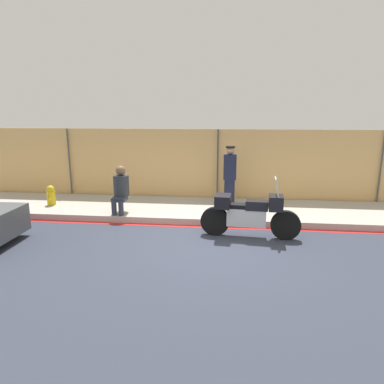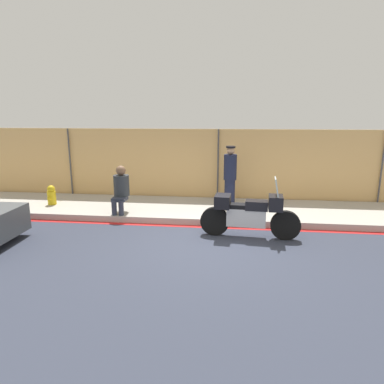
% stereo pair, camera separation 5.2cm
% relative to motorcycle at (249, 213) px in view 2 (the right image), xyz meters
% --- Properties ---
extents(ground_plane, '(120.00, 120.00, 0.00)m').
position_rel_motorcycle_xyz_m(ground_plane, '(-0.88, -0.51, -0.59)').
color(ground_plane, '#333847').
extents(sidewalk, '(37.51, 2.46, 0.17)m').
position_rel_motorcycle_xyz_m(sidewalk, '(-0.88, 1.95, -0.50)').
color(sidewalk, '#ADA89E').
rests_on(sidewalk, ground_plane).
extents(curb_paint_stripe, '(37.51, 0.18, 0.01)m').
position_rel_motorcycle_xyz_m(curb_paint_stripe, '(-0.88, 0.62, -0.59)').
color(curb_paint_stripe, red).
rests_on(curb_paint_stripe, ground_plane).
extents(storefront_fence, '(35.63, 0.17, 2.42)m').
position_rel_motorcycle_xyz_m(storefront_fence, '(-0.88, 3.27, 0.62)').
color(storefront_fence, '#E5B26B').
rests_on(storefront_fence, ground_plane).
extents(motorcycle, '(2.37, 0.61, 1.47)m').
position_rel_motorcycle_xyz_m(motorcycle, '(0.00, 0.00, 0.00)').
color(motorcycle, black).
rests_on(motorcycle, ground_plane).
extents(officer_standing, '(0.39, 0.39, 1.78)m').
position_rel_motorcycle_xyz_m(officer_standing, '(-0.48, 2.39, 0.50)').
color(officer_standing, '#191E38').
rests_on(officer_standing, sidewalk).
extents(person_seated_on_curb, '(0.44, 0.70, 1.31)m').
position_rel_motorcycle_xyz_m(person_seated_on_curb, '(-3.50, 1.18, 0.30)').
color(person_seated_on_curb, '#2D3342').
rests_on(person_seated_on_curb, sidewalk).
extents(fire_hydrant, '(0.25, 0.31, 0.60)m').
position_rel_motorcycle_xyz_m(fire_hydrant, '(-5.88, 1.71, -0.12)').
color(fire_hydrant, gold).
rests_on(fire_hydrant, sidewalk).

